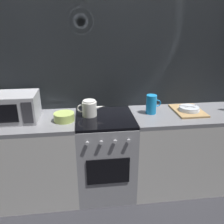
% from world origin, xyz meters
% --- Properties ---
extents(ground_plane, '(8.00, 8.00, 0.00)m').
position_xyz_m(ground_plane, '(0.00, 0.00, 0.00)').
color(ground_plane, '#2D2D33').
extents(back_wall, '(3.60, 0.05, 2.40)m').
position_xyz_m(back_wall, '(0.00, 0.32, 1.20)').
color(back_wall, gray).
rests_on(back_wall, ground_plane).
extents(counter_left, '(1.20, 0.60, 0.90)m').
position_xyz_m(counter_left, '(-0.90, 0.00, 0.45)').
color(counter_left, silver).
rests_on(counter_left, ground_plane).
extents(stove_unit, '(0.60, 0.63, 0.90)m').
position_xyz_m(stove_unit, '(-0.00, -0.00, 0.45)').
color(stove_unit, '#9E9EA3').
rests_on(stove_unit, ground_plane).
extents(counter_right, '(1.20, 0.60, 0.90)m').
position_xyz_m(counter_right, '(0.90, 0.00, 0.45)').
color(counter_right, silver).
rests_on(counter_right, ground_plane).
extents(microwave, '(0.46, 0.35, 0.27)m').
position_xyz_m(microwave, '(-0.89, 0.03, 1.04)').
color(microwave, '#B2B2B7').
rests_on(microwave, counter_left).
extents(kettle, '(0.28, 0.15, 0.17)m').
position_xyz_m(kettle, '(-0.15, 0.06, 0.98)').
color(kettle, white).
rests_on(kettle, stove_unit).
extents(mixing_bowl, '(0.20, 0.20, 0.08)m').
position_xyz_m(mixing_bowl, '(-0.40, -0.05, 0.94)').
color(mixing_bowl, '#B7D166').
rests_on(mixing_bowl, counter_left).
extents(pitcher, '(0.16, 0.11, 0.20)m').
position_xyz_m(pitcher, '(0.50, 0.04, 1.00)').
color(pitcher, '#198CD8').
rests_on(pitcher, counter_right).
extents(dish_pile, '(0.30, 0.40, 0.07)m').
position_xyz_m(dish_pile, '(0.91, 0.03, 0.92)').
color(dish_pile, tan).
rests_on(dish_pile, counter_right).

